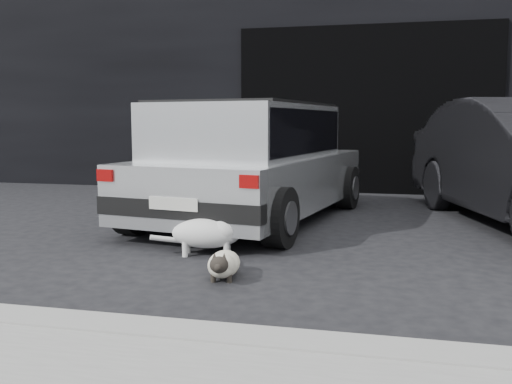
# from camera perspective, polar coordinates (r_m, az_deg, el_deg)

# --- Properties ---
(ground) EXTENTS (80.00, 80.00, 0.00)m
(ground) POSITION_cam_1_polar(r_m,az_deg,el_deg) (5.42, -1.84, -4.87)
(ground) COLOR black
(ground) RESTS_ON ground
(building_facade) EXTENTS (34.00, 4.00, 5.00)m
(building_facade) POSITION_cam_1_polar(r_m,az_deg,el_deg) (11.21, 11.56, 13.97)
(building_facade) COLOR black
(building_facade) RESTS_ON ground
(garage_opening) EXTENTS (4.00, 0.10, 2.60)m
(garage_opening) POSITION_cam_1_polar(r_m,az_deg,el_deg) (9.12, 10.96, 8.05)
(garage_opening) COLOR black
(garage_opening) RESTS_ON ground
(curb) EXTENTS (18.00, 0.25, 0.12)m
(curb) POSITION_cam_1_polar(r_m,az_deg,el_deg) (2.76, 4.32, -15.53)
(curb) COLOR gray
(curb) RESTS_ON ground
(silver_hatchback) EXTENTS (2.24, 3.82, 1.33)m
(silver_hatchback) POSITION_cam_1_polar(r_m,az_deg,el_deg) (6.41, -0.44, 3.51)
(silver_hatchback) COLOR silver
(silver_hatchback) RESTS_ON ground
(cat_siamese) EXTENTS (0.29, 0.68, 0.24)m
(cat_siamese) POSITION_cam_1_polar(r_m,az_deg,el_deg) (4.11, -3.31, -7.22)
(cat_siamese) COLOR beige
(cat_siamese) RESTS_ON ground
(cat_white) EXTENTS (0.85, 0.40, 0.41)m
(cat_white) POSITION_cam_1_polar(r_m,az_deg,el_deg) (4.82, -4.48, -4.00)
(cat_white) COLOR white
(cat_white) RESTS_ON ground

